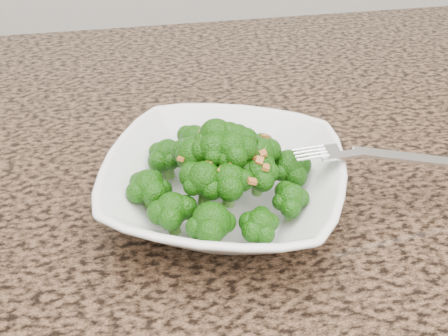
{
  "coord_description": "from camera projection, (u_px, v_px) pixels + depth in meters",
  "views": [
    {
      "loc": [
        -0.05,
        -0.12,
        1.26
      ],
      "look_at": [
        0.03,
        0.31,
        0.95
      ],
      "focal_mm": 45.0,
      "sensor_mm": 36.0,
      "label": 1
    }
  ],
  "objects": [
    {
      "name": "garlic_topping",
      "position": [
        224.0,
        101.0,
        0.5
      ],
      "size": [
        0.12,
        0.12,
        0.01
      ],
      "primitive_type": null,
      "color": "#B26A2B",
      "rests_on": "broccoli_pile"
    },
    {
      "name": "granite_counter",
      "position": [
        200.0,
        229.0,
        0.56
      ],
      "size": [
        1.64,
        1.04,
        0.03
      ],
      "primitive_type": "cube",
      "color": "brown",
      "rests_on": "cabinet"
    },
    {
      "name": "bowl",
      "position": [
        224.0,
        186.0,
        0.55
      ],
      "size": [
        0.3,
        0.3,
        0.06
      ],
      "primitive_type": "imported",
      "rotation": [
        0.0,
        0.0,
        -0.35
      ],
      "color": "white",
      "rests_on": "granite_counter"
    },
    {
      "name": "fork",
      "position": [
        355.0,
        154.0,
        0.53
      ],
      "size": [
        0.2,
        0.04,
        0.01
      ],
      "primitive_type": null,
      "rotation": [
        0.0,
        0.0,
        -0.06
      ],
      "color": "silver",
      "rests_on": "bowl"
    },
    {
      "name": "broccoli_pile",
      "position": [
        224.0,
        134.0,
        0.52
      ],
      "size": [
        0.2,
        0.2,
        0.06
      ],
      "primitive_type": null,
      "color": "#185209",
      "rests_on": "bowl"
    }
  ]
}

